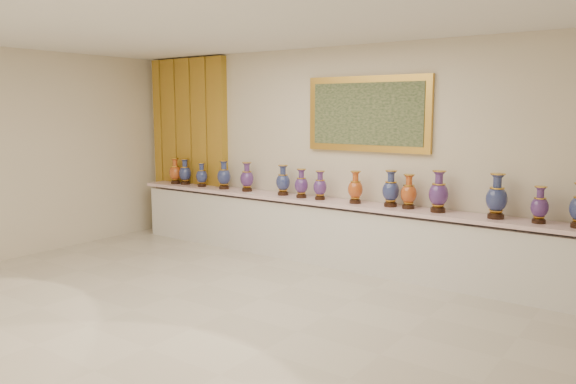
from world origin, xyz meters
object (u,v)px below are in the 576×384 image
counter (339,234)px  vase_0 (175,172)px  vase_1 (185,173)px  vase_2 (202,176)px

counter → vase_0: size_ratio=16.75×
vase_1 → vase_2: size_ratio=1.10×
vase_0 → vase_2: (0.61, 0.01, -0.02)m
vase_0 → vase_2: vase_0 is taller
counter → vase_1: size_ratio=16.89×
vase_0 → vase_2: size_ratio=1.11×
counter → vase_0: bearing=-179.1°
vase_0 → vase_1: (0.19, 0.04, -0.00)m
vase_0 → vase_1: bearing=11.7°
counter → vase_1: 3.04m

